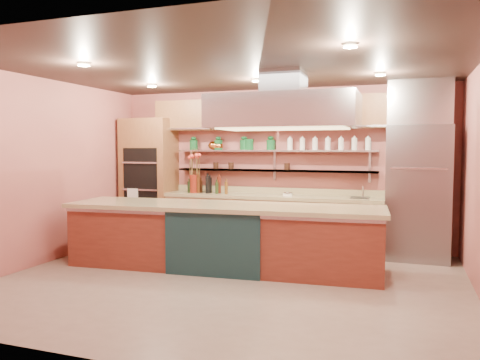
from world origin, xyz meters
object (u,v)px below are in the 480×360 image
at_px(refrigerator, 417,193).
at_px(green_canister, 249,144).
at_px(flower_vase, 195,184).
at_px(copper_kettle, 214,146).
at_px(kitchen_scale, 288,193).
at_px(island, 222,236).

height_order(refrigerator, green_canister, refrigerator).
relative_size(refrigerator, flower_vase, 6.39).
relative_size(copper_kettle, green_canister, 1.02).
bearing_deg(copper_kettle, refrigerator, -3.71).
bearing_deg(copper_kettle, kitchen_scale, -8.51).
relative_size(island, flower_vase, 13.67).
xyz_separation_m(kitchen_scale, green_canister, (-0.78, 0.22, 0.84)).
distance_m(refrigerator, flower_vase, 3.83).
xyz_separation_m(refrigerator, kitchen_scale, (-2.08, 0.01, -0.08)).
bearing_deg(flower_vase, copper_kettle, 37.47).
bearing_deg(copper_kettle, green_canister, 0.00).
relative_size(flower_vase, green_canister, 1.68).
bearing_deg(green_canister, kitchen_scale, -15.78).
xyz_separation_m(flower_vase, copper_kettle, (0.29, 0.22, 0.70)).
distance_m(island, kitchen_scale, 1.74).
xyz_separation_m(copper_kettle, green_canister, (0.69, 0.00, 0.02)).
height_order(kitchen_scale, green_canister, green_canister).
relative_size(island, kitchen_scale, 30.01).
bearing_deg(refrigerator, copper_kettle, 176.29).
relative_size(refrigerator, kitchen_scale, 14.04).
relative_size(refrigerator, green_canister, 10.74).
bearing_deg(island, refrigerator, 25.80).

